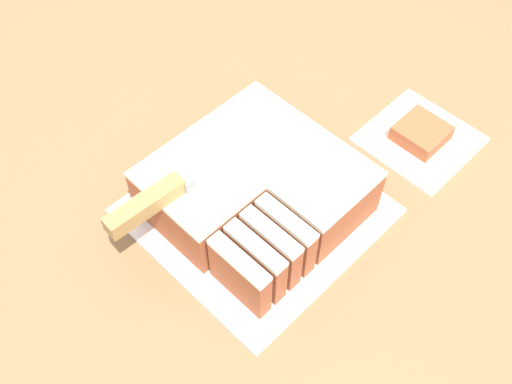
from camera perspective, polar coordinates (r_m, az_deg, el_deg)
name	(u,v)px	position (r m, az deg, el deg)	size (l,w,h in m)	color
countertop	(229,308)	(1.24, -2.55, -10.97)	(1.40, 1.10, 0.93)	brown
cake_board	(256,211)	(0.79, 0.00, -1.82)	(0.28, 0.28, 0.01)	silver
cake	(256,188)	(0.76, -0.01, 0.34)	(0.23, 0.23, 0.08)	#994C2D
knife	(165,193)	(0.70, -8.65, -0.07)	(0.26, 0.04, 0.02)	silver
paper_napkin	(419,140)	(0.90, 15.26, 4.83)	(0.14, 0.14, 0.01)	white
brownie	(421,133)	(0.89, 15.47, 5.45)	(0.07, 0.07, 0.02)	#994C2D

